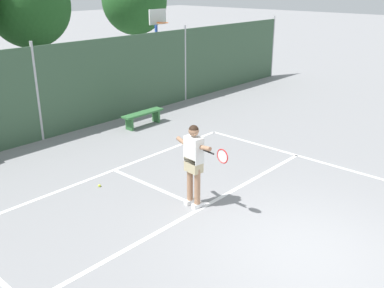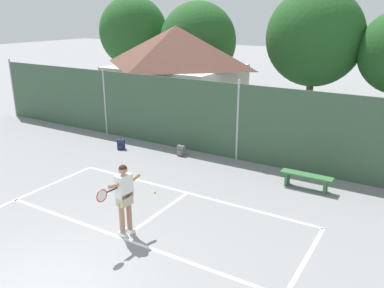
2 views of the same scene
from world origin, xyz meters
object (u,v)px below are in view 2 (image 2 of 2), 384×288
at_px(backpack_navy, 121,144).
at_px(courtside_bench, 306,178).
at_px(tennis_player, 124,194).
at_px(tennis_ball, 155,192).
at_px(backpack_grey, 181,151).

bearing_deg(backpack_navy, courtside_bench, 0.48).
relative_size(tennis_player, tennis_ball, 28.10).
bearing_deg(backpack_navy, tennis_ball, -36.22).
xyz_separation_m(tennis_player, tennis_ball, (-0.82, 2.31, -1.08)).
relative_size(tennis_player, backpack_navy, 4.01).
xyz_separation_m(backpack_grey, courtside_bench, (5.01, -0.56, 0.17)).
distance_m(tennis_ball, courtside_bench, 4.74).
height_order(tennis_ball, backpack_navy, backpack_navy).
height_order(tennis_ball, backpack_grey, backpack_grey).
bearing_deg(tennis_player, backpack_grey, 109.37).
relative_size(backpack_navy, courtside_bench, 0.29).
relative_size(tennis_ball, backpack_grey, 0.14).
bearing_deg(backpack_grey, backpack_navy, -165.88).
bearing_deg(tennis_ball, tennis_player, -70.45).
xyz_separation_m(tennis_ball, backpack_grey, (-1.15, 3.29, 0.16)).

